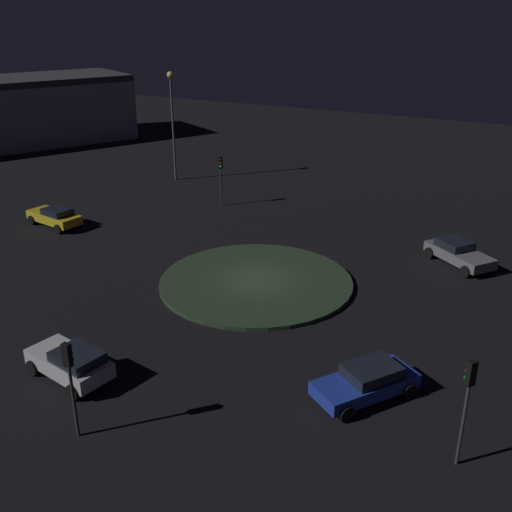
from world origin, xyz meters
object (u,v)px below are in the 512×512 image
traffic_light_north (70,371)px  streetlamp_southeast (172,108)px  car_grey (458,253)px  car_blue (367,381)px  traffic_light_southeast (221,171)px  car_yellow (55,216)px  car_silver (71,362)px  traffic_light_northwest (467,392)px

traffic_light_north → streetlamp_southeast: bearing=28.0°
car_grey → streetlamp_southeast: 28.19m
car_blue → traffic_light_southeast: 26.28m
streetlamp_southeast → car_grey: bearing=163.5°
streetlamp_southeast → traffic_light_north: bearing=118.9°
car_blue → car_yellow: car_blue is taller
car_yellow → car_blue: bearing=169.9°
car_silver → traffic_light_north: traffic_light_north is taller
car_blue → car_grey: bearing=-148.6°
traffic_light_southeast → streetlamp_southeast: 9.59m
car_yellow → streetlamp_southeast: (-0.60, -14.28, 5.75)m
traffic_light_northwest → streetlamp_southeast: (29.70, -25.76, 3.49)m
car_blue → traffic_light_southeast: size_ratio=1.17×
car_blue → streetlamp_southeast: (25.69, -23.52, 5.74)m
car_yellow → traffic_light_southeast: bearing=-120.9°
car_grey → traffic_light_southeast: 19.26m
car_blue → traffic_light_southeast: traffic_light_southeast is taller
traffic_light_north → streetlamp_southeast: size_ratio=0.42×
car_grey → traffic_light_northwest: 18.34m
car_silver → traffic_light_north: bearing=147.0°
car_blue → traffic_light_north: traffic_light_north is taller
traffic_light_northwest → car_yellow: bearing=16.0°
car_yellow → streetlamp_southeast: 15.41m
traffic_light_southeast → streetlamp_southeast: bearing=-159.6°
car_blue → traffic_light_north: size_ratio=1.16×
car_grey → traffic_light_southeast: size_ratio=1.18×
car_yellow → car_grey: (-27.06, -6.43, 0.02)m
car_silver → streetlamp_southeast: 31.96m
car_silver → traffic_light_north: size_ratio=1.06×
car_yellow → traffic_light_northwest: bearing=168.5°
car_blue → traffic_light_northwest: (-4.00, 2.25, 2.25)m
traffic_light_northwest → traffic_light_southeast: bearing=-7.1°
traffic_light_southeast → traffic_light_north: (-9.38, 26.19, 0.02)m
car_silver → car_yellow: bearing=-32.9°
traffic_light_north → car_blue: bearing=-51.2°
car_yellow → car_grey: 27.81m
car_yellow → streetlamp_southeast: streetlamp_southeast is taller
car_grey → car_blue: bearing=-55.6°
car_silver → car_grey: 23.71m
traffic_light_north → car_yellow: bearing=45.9°
car_yellow → car_grey: car_grey is taller
car_blue → car_silver: size_ratio=1.09×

